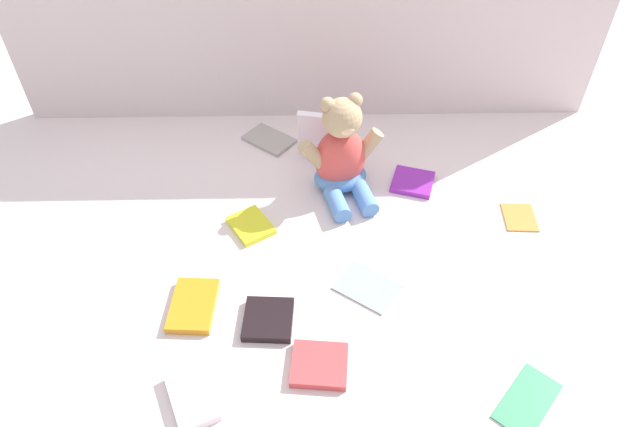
# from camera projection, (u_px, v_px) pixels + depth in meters

# --- Properties ---
(ground_plane) EXTENTS (3.20, 3.20, 0.00)m
(ground_plane) POSITION_uv_depth(u_px,v_px,m) (310.00, 214.00, 1.37)
(ground_plane) COLOR silver
(backdrop_drape) EXTENTS (1.58, 0.03, 0.56)m
(backdrop_drape) POSITION_uv_depth(u_px,v_px,m) (307.00, 22.00, 1.48)
(backdrop_drape) COLOR beige
(backdrop_drape) RESTS_ON ground_plane
(teddy_bear) EXTENTS (0.21, 0.21, 0.26)m
(teddy_bear) POSITION_uv_depth(u_px,v_px,m) (342.00, 156.00, 1.38)
(teddy_bear) COLOR #D84C47
(teddy_bear) RESTS_ON ground_plane
(book_case_0) EXTENTS (0.12, 0.13, 0.01)m
(book_case_0) POSITION_uv_depth(u_px,v_px,m) (251.00, 225.00, 1.33)
(book_case_0) COLOR yellow
(book_case_0) RESTS_ON ground_plane
(book_case_1) EXTENTS (0.15, 0.15, 0.01)m
(book_case_1) POSITION_uv_depth(u_px,v_px,m) (528.00, 401.00, 1.02)
(book_case_1) COLOR #3B8D61
(book_case_1) RESTS_ON ground_plane
(book_case_2) EXTENTS (0.08, 0.04, 0.14)m
(book_case_2) POSITION_uv_depth(u_px,v_px,m) (314.00, 135.00, 1.48)
(book_case_2) COLOR white
(book_case_2) RESTS_ON ground_plane
(book_case_3) EXTENTS (0.16, 0.15, 0.01)m
(book_case_3) POSITION_uv_depth(u_px,v_px,m) (269.00, 140.00, 1.57)
(book_case_3) COLOR #A09591
(book_case_3) RESTS_ON ground_plane
(book_case_4) EXTENTS (0.10, 0.11, 0.02)m
(book_case_4) POSITION_uv_depth(u_px,v_px,m) (268.00, 319.00, 1.14)
(book_case_4) COLOR black
(book_case_4) RESTS_ON ground_plane
(book_case_5) EXTENTS (0.11, 0.14, 0.02)m
(book_case_5) POSITION_uv_depth(u_px,v_px,m) (192.00, 397.00, 1.02)
(book_case_5) COLOR white
(book_case_5) RESTS_ON ground_plane
(book_case_6) EXTENTS (0.12, 0.12, 0.01)m
(book_case_6) POSITION_uv_depth(u_px,v_px,m) (413.00, 182.00, 1.44)
(book_case_6) COLOR purple
(book_case_6) RESTS_ON ground_plane
(book_case_7) EXTENTS (0.11, 0.10, 0.02)m
(book_case_7) POSITION_uv_depth(u_px,v_px,m) (319.00, 365.00, 1.07)
(book_case_7) COLOR #D03F42
(book_case_7) RESTS_ON ground_plane
(book_case_8) EXTENTS (0.08, 0.10, 0.01)m
(book_case_8) POSITION_uv_depth(u_px,v_px,m) (520.00, 217.00, 1.36)
(book_case_8) COLOR #CD8034
(book_case_8) RESTS_ON ground_plane
(book_case_9) EXTENTS (0.15, 0.15, 0.01)m
(book_case_9) POSITION_uv_depth(u_px,v_px,m) (367.00, 286.00, 1.21)
(book_case_9) COLOR #939AA3
(book_case_9) RESTS_ON ground_plane
(book_case_10) EXTENTS (0.10, 0.13, 0.02)m
(book_case_10) POSITION_uv_depth(u_px,v_px,m) (193.00, 305.00, 1.17)
(book_case_10) COLOR orange
(book_case_10) RESTS_ON ground_plane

